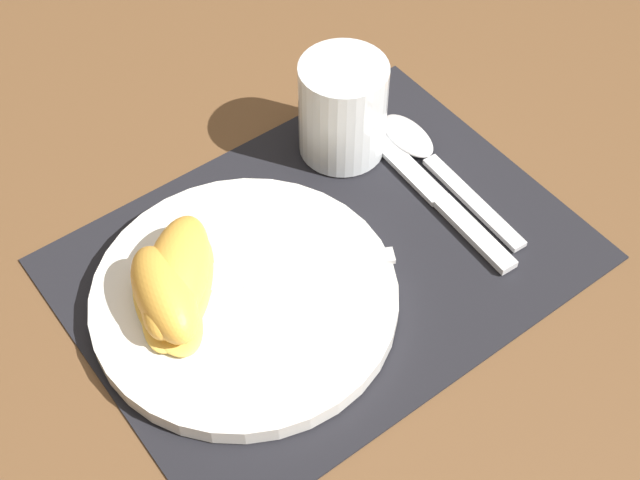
{
  "coord_description": "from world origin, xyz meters",
  "views": [
    {
      "loc": [
        -0.28,
        -0.36,
        0.6
      ],
      "look_at": [
        -0.0,
        0.0,
        0.02
      ],
      "focal_mm": 50.0,
      "sensor_mm": 36.0,
      "label": 1
    }
  ],
  "objects_px": {
    "juice_glass": "(343,114)",
    "fork": "(253,273)",
    "citrus_wedge_0": "(176,278)",
    "citrus_wedge_1": "(165,297)",
    "knife": "(429,189)",
    "plate": "(244,297)",
    "spoon": "(424,153)"
  },
  "relations": [
    {
      "from": "juice_glass",
      "to": "knife",
      "type": "relative_size",
      "value": 0.41
    },
    {
      "from": "spoon",
      "to": "fork",
      "type": "relative_size",
      "value": 1.03
    },
    {
      "from": "spoon",
      "to": "citrus_wedge_1",
      "type": "height_order",
      "value": "citrus_wedge_1"
    },
    {
      "from": "spoon",
      "to": "fork",
      "type": "bearing_deg",
      "value": -172.26
    },
    {
      "from": "spoon",
      "to": "citrus_wedge_0",
      "type": "distance_m",
      "value": 0.27
    },
    {
      "from": "knife",
      "to": "plate",
      "type": "bearing_deg",
      "value": -179.65
    },
    {
      "from": "juice_glass",
      "to": "knife",
      "type": "distance_m",
      "value": 0.1
    },
    {
      "from": "knife",
      "to": "citrus_wedge_1",
      "type": "distance_m",
      "value": 0.26
    },
    {
      "from": "fork",
      "to": "plate",
      "type": "bearing_deg",
      "value": -152.24
    },
    {
      "from": "knife",
      "to": "citrus_wedge_0",
      "type": "distance_m",
      "value": 0.24
    },
    {
      "from": "juice_glass",
      "to": "citrus_wedge_0",
      "type": "bearing_deg",
      "value": -163.77
    },
    {
      "from": "juice_glass",
      "to": "spoon",
      "type": "distance_m",
      "value": 0.09
    },
    {
      "from": "plate",
      "to": "knife",
      "type": "relative_size",
      "value": 1.08
    },
    {
      "from": "knife",
      "to": "fork",
      "type": "xyz_separation_m",
      "value": [
        -0.18,
        0.01,
        0.02
      ]
    },
    {
      "from": "juice_glass",
      "to": "citrus_wedge_0",
      "type": "height_order",
      "value": "juice_glass"
    },
    {
      "from": "plate",
      "to": "fork",
      "type": "relative_size",
      "value": 1.33
    },
    {
      "from": "spoon",
      "to": "citrus_wedge_1",
      "type": "xyz_separation_m",
      "value": [
        -0.28,
        -0.02,
        0.03
      ]
    },
    {
      "from": "juice_glass",
      "to": "spoon",
      "type": "height_order",
      "value": "juice_glass"
    },
    {
      "from": "juice_glass",
      "to": "fork",
      "type": "xyz_separation_m",
      "value": [
        -0.16,
        -0.08,
        -0.02
      ]
    },
    {
      "from": "juice_glass",
      "to": "spoon",
      "type": "xyz_separation_m",
      "value": [
        0.05,
        -0.06,
        -0.04
      ]
    },
    {
      "from": "citrus_wedge_0",
      "to": "citrus_wedge_1",
      "type": "bearing_deg",
      "value": -146.8
    },
    {
      "from": "knife",
      "to": "fork",
      "type": "height_order",
      "value": "fork"
    },
    {
      "from": "plate",
      "to": "spoon",
      "type": "height_order",
      "value": "plate"
    },
    {
      "from": "spoon",
      "to": "fork",
      "type": "xyz_separation_m",
      "value": [
        -0.21,
        -0.03,
        0.01
      ]
    },
    {
      "from": "plate",
      "to": "spoon",
      "type": "relative_size",
      "value": 1.29
    },
    {
      "from": "plate",
      "to": "spoon",
      "type": "distance_m",
      "value": 0.23
    },
    {
      "from": "fork",
      "to": "citrus_wedge_1",
      "type": "height_order",
      "value": "citrus_wedge_1"
    },
    {
      "from": "citrus_wedge_1",
      "to": "plate",
      "type": "bearing_deg",
      "value": -18.83
    },
    {
      "from": "plate",
      "to": "juice_glass",
      "type": "height_order",
      "value": "juice_glass"
    },
    {
      "from": "spoon",
      "to": "citrus_wedge_0",
      "type": "relative_size",
      "value": 1.52
    },
    {
      "from": "citrus_wedge_0",
      "to": "spoon",
      "type": "bearing_deg",
      "value": 1.3
    },
    {
      "from": "spoon",
      "to": "citrus_wedge_0",
      "type": "height_order",
      "value": "citrus_wedge_0"
    }
  ]
}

